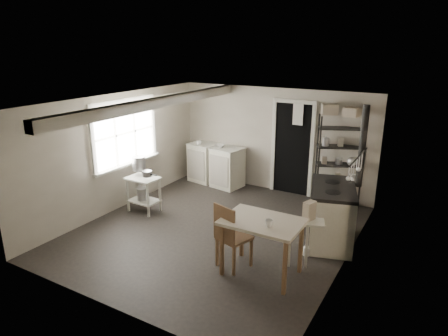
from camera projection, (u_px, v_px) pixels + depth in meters
The scene contains 31 objects.
floor at pixel (216, 231), 7.12m from camera, with size 5.00×5.00×0.00m, color black.
ceiling at pixel (215, 102), 6.43m from camera, with size 5.00×5.00×0.00m, color silver.
wall_back at pixel (274, 140), 8.84m from camera, with size 4.50×0.02×2.30m, color #B9B09E.
wall_front at pixel (105, 225), 4.71m from camera, with size 4.50×0.02×2.30m, color #B9B09E.
wall_left at pixel (118, 152), 7.85m from camera, with size 0.02×5.00×2.30m, color #B9B09E.
wall_right at pixel (350, 194), 5.70m from camera, with size 0.02×5.00×2.30m, color #B9B09E.
window at pixel (125, 133), 7.90m from camera, with size 0.12×1.76×1.28m, color silver, non-canonical shape.
doorway at pixel (292, 150), 8.64m from camera, with size 0.96×0.10×2.08m, color silver, non-canonical shape.
ceiling_beam at pixel (157, 103), 7.03m from camera, with size 0.18×5.00×0.18m, color silver, non-canonical shape.
wallpaper_panel at pixel (349, 194), 5.70m from camera, with size 0.01×5.00×2.30m, color beige, non-canonical shape.
utensil_rail at pixel (357, 156), 6.10m from camera, with size 0.06×1.20×0.44m, color #BDBDBF, non-canonical shape.
prep_table at pixel (144, 192), 7.86m from camera, with size 0.62×0.44×0.70m, color silver, non-canonical shape.
stockpot at pixel (139, 163), 7.86m from camera, with size 0.26×0.26×0.28m, color #BDBDBF.
saucepan at pixel (147, 174), 7.54m from camera, with size 0.19×0.19×0.10m, color #BDBDBF.
bucket at pixel (143, 194), 7.82m from camera, with size 0.23×0.23×0.25m, color #BDBDBF.
base_cabinets at pixel (216, 165), 9.41m from camera, with size 1.41×0.60×0.93m, color silver, non-canonical shape.
mixing_bowl at pixel (220, 146), 9.12m from camera, with size 0.30×0.30×0.07m, color silver.
counter_cup at pixel (199, 143), 9.30m from camera, with size 0.13×0.13×0.10m, color silver.
shelf_rack at pixel (339, 161), 8.01m from camera, with size 0.88×0.34×1.87m, color black, non-canonical shape.
shelf_jar at pixel (325, 138), 8.07m from camera, with size 0.08×0.08×0.18m, color silver.
storage_box_a at pixel (330, 107), 7.81m from camera, with size 0.30×0.26×0.20m, color beige.
storage_box_b at pixel (352, 110), 7.57m from camera, with size 0.27×0.25×0.17m, color beige.
stove at pixel (331, 217), 6.64m from camera, with size 0.69×1.24×0.98m, color silver, non-canonical shape.
stovepipe at pixel (362, 147), 6.51m from camera, with size 0.12×0.12×1.52m, color black, non-canonical shape.
side_ledge at pixel (306, 242), 5.84m from camera, with size 0.50×0.27×0.77m, color silver, non-canonical shape.
oats_box at pixel (310, 204), 5.71m from camera, with size 0.11×0.19×0.28m, color beige.
work_table at pixel (262, 250), 5.71m from camera, with size 1.11×0.78×0.84m, color beige, non-canonical shape.
table_cup at pixel (269, 229), 5.38m from camera, with size 0.11×0.11×0.10m, color silver.
chair at pixel (234, 237), 5.87m from camera, with size 0.42×0.44×1.02m, color brown, non-canonical shape.
flour_sack at pixel (324, 201), 7.85m from camera, with size 0.41×0.35×0.49m, color silver.
floor_crock at pixel (307, 251), 6.29m from camera, with size 0.11×0.11×0.14m, color silver.
Camera 1 is at (3.37, -5.51, 3.21)m, focal length 32.00 mm.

